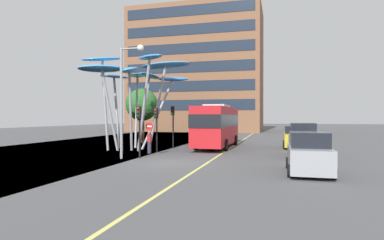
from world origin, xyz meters
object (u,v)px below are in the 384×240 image
at_px(car_parked_mid, 303,141).
at_px(car_parked_far, 294,138).
at_px(traffic_light_kerb_far, 156,120).
at_px(no_entry_sign, 150,133).
at_px(traffic_light_island_mid, 173,118).
at_px(car_parked_near, 309,154).
at_px(red_bus, 217,124).
at_px(leaf_sculpture, 134,76).
at_px(pedestrian, 149,142).
at_px(street_lamp, 127,86).
at_px(traffic_light_kerb_near, 139,121).

height_order(car_parked_mid, car_parked_far, car_parked_mid).
height_order(traffic_light_kerb_far, no_entry_sign, traffic_light_kerb_far).
xyz_separation_m(car_parked_mid, no_entry_sign, (-11.12, -0.53, 0.48)).
distance_m(traffic_light_kerb_far, car_parked_mid, 10.94).
xyz_separation_m(traffic_light_island_mid, car_parked_near, (10.64, -11.03, -1.74)).
distance_m(red_bus, no_entry_sign, 7.19).
distance_m(leaf_sculpture, pedestrian, 6.16).
bearing_deg(street_lamp, no_entry_sign, 87.69).
xyz_separation_m(traffic_light_island_mid, no_entry_sign, (-0.30, -4.72, -1.13)).
xyz_separation_m(car_parked_near, no_entry_sign, (-10.94, 6.31, 0.62)).
height_order(car_parked_far, no_entry_sign, no_entry_sign).
bearing_deg(pedestrian, traffic_light_kerb_near, -80.93).
relative_size(traffic_light_island_mid, no_entry_sign, 1.59).
height_order(car_parked_near, street_lamp, street_lamp).
relative_size(traffic_light_kerb_near, street_lamp, 0.46).
relative_size(car_parked_near, pedestrian, 2.52).
relative_size(traffic_light_kerb_near, car_parked_far, 0.85).
height_order(red_bus, no_entry_sign, red_bus).
height_order(red_bus, traffic_light_island_mid, red_bus).
relative_size(car_parked_mid, car_parked_far, 1.06).
xyz_separation_m(leaf_sculpture, pedestrian, (2.22, -2.09, -5.36)).
distance_m(car_parked_mid, car_parked_far, 6.54).
bearing_deg(no_entry_sign, red_bus, 54.76).
relative_size(car_parked_mid, street_lamp, 0.58).
bearing_deg(red_bus, car_parked_near, -60.79).
bearing_deg(car_parked_mid, street_lamp, -159.97).
bearing_deg(red_bus, traffic_light_island_mid, -163.48).
bearing_deg(traffic_light_island_mid, car_parked_far, 12.52).
height_order(street_lamp, no_entry_sign, street_lamp).
bearing_deg(traffic_light_kerb_far, car_parked_near, -33.32).
bearing_deg(leaf_sculpture, red_bus, 31.94).
xyz_separation_m(car_parked_near, car_parked_far, (-0.08, 13.37, -0.03)).
bearing_deg(pedestrian, street_lamp, -93.28).
distance_m(traffic_light_kerb_far, street_lamp, 4.86).
relative_size(traffic_light_island_mid, car_parked_mid, 0.86).
distance_m(traffic_light_island_mid, car_parked_far, 10.95).
height_order(red_bus, traffic_light_kerb_far, red_bus).
relative_size(traffic_light_kerb_near, pedestrian, 2.04).
distance_m(traffic_light_kerb_far, traffic_light_island_mid, 4.02).
distance_m(car_parked_far, no_entry_sign, 12.97).
distance_m(traffic_light_island_mid, car_parked_near, 15.42).
distance_m(traffic_light_kerb_near, car_parked_far, 14.58).
distance_m(traffic_light_kerb_near, traffic_light_island_mid, 7.82).
bearing_deg(car_parked_far, traffic_light_island_mid, -167.48).
relative_size(car_parked_far, no_entry_sign, 1.75).
bearing_deg(car_parked_near, leaf_sculpture, 147.84).
height_order(leaf_sculpture, traffic_light_kerb_far, leaf_sculpture).
bearing_deg(car_parked_near, pedestrian, 150.56).
xyz_separation_m(traffic_light_kerb_far, no_entry_sign, (-0.27, -0.70, -0.94)).
xyz_separation_m(red_bus, car_parked_mid, (6.98, -5.33, -1.02)).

